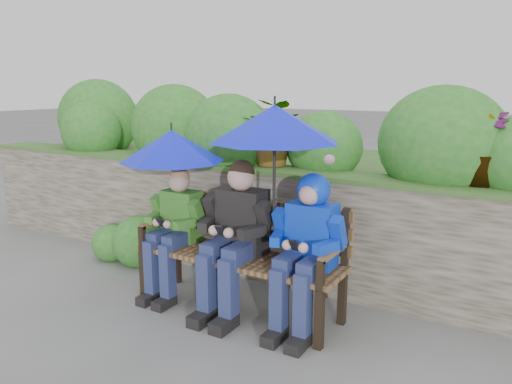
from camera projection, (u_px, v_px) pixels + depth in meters
The scene contains 8 objects.
ground at pixel (250, 310), 3.98m from camera, with size 60.00×60.00×0.00m, color #5D5D5D.
garden_backdrop at pixel (322, 193), 5.22m from camera, with size 8.00×2.86×1.87m.
park_bench at pixel (243, 247), 3.94m from camera, with size 1.70×0.50×0.90m.
boy_left at pixel (174, 225), 4.17m from camera, with size 0.48×0.55×1.09m.
boy_middle at pixel (235, 231), 3.84m from camera, with size 0.57×0.65×1.20m.
boy_right at pixel (307, 240), 3.55m from camera, with size 0.52×0.63×1.15m.
umbrella_left at pixel (172, 146), 4.10m from camera, with size 0.87×0.87×0.78m.
umbrella_right at pixel (275, 124), 3.54m from camera, with size 0.95×0.95×0.99m.
Camera 1 is at (1.93, -3.15, 1.77)m, focal length 35.00 mm.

